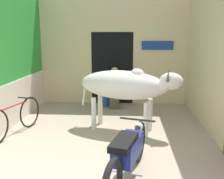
{
  "coord_description": "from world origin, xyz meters",
  "views": [
    {
      "loc": [
        0.47,
        -3.17,
        2.11
      ],
      "look_at": [
        0.13,
        2.2,
        0.99
      ],
      "focal_mm": 42.0,
      "sensor_mm": 36.0,
      "label": 1
    }
  ],
  "objects_px": {
    "shopkeeper_seated": "(115,87)",
    "plastic_stool": "(106,99)",
    "motorcycle_near": "(128,153)",
    "cow": "(126,86)",
    "bicycle": "(14,119)"
  },
  "relations": [
    {
      "from": "motorcycle_near",
      "to": "plastic_stool",
      "type": "height_order",
      "value": "motorcycle_near"
    },
    {
      "from": "cow",
      "to": "plastic_stool",
      "type": "xyz_separation_m",
      "value": [
        -0.6,
        2.01,
        -0.8
      ]
    },
    {
      "from": "motorcycle_near",
      "to": "cow",
      "type": "bearing_deg",
      "value": 91.7
    },
    {
      "from": "cow",
      "to": "bicycle",
      "type": "relative_size",
      "value": 1.32
    },
    {
      "from": "plastic_stool",
      "to": "cow",
      "type": "bearing_deg",
      "value": -73.3
    },
    {
      "from": "bicycle",
      "to": "plastic_stool",
      "type": "bearing_deg",
      "value": 54.55
    },
    {
      "from": "motorcycle_near",
      "to": "bicycle",
      "type": "height_order",
      "value": "motorcycle_near"
    },
    {
      "from": "motorcycle_near",
      "to": "shopkeeper_seated",
      "type": "relative_size",
      "value": 1.72
    },
    {
      "from": "cow",
      "to": "bicycle",
      "type": "xyz_separation_m",
      "value": [
        -2.36,
        -0.47,
        -0.66
      ]
    },
    {
      "from": "cow",
      "to": "plastic_stool",
      "type": "distance_m",
      "value": 2.24
    },
    {
      "from": "shopkeeper_seated",
      "to": "plastic_stool",
      "type": "relative_size",
      "value": 2.8
    },
    {
      "from": "shopkeeper_seated",
      "to": "plastic_stool",
      "type": "xyz_separation_m",
      "value": [
        -0.26,
        0.17,
        -0.4
      ]
    },
    {
      "from": "motorcycle_near",
      "to": "shopkeeper_seated",
      "type": "height_order",
      "value": "shopkeeper_seated"
    },
    {
      "from": "bicycle",
      "to": "shopkeeper_seated",
      "type": "xyz_separation_m",
      "value": [
        2.02,
        2.3,
        0.26
      ]
    },
    {
      "from": "bicycle",
      "to": "plastic_stool",
      "type": "relative_size",
      "value": 4.11
    }
  ]
}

